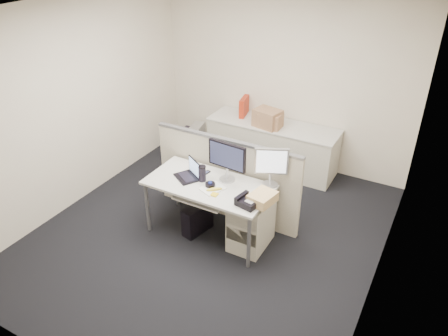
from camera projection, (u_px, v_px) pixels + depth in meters
The scene contains 29 objects.
floor at pixel (210, 233), 5.54m from camera, with size 4.00×4.50×0.01m, color black.
ceiling at pixel (205, 10), 4.19m from camera, with size 4.00×4.50×0.01m, color white.
wall_back at pixel (284, 79), 6.57m from camera, with size 4.00×0.02×2.70m, color beige.
wall_front at pixel (49, 255), 3.16m from camera, with size 4.00×0.02×2.70m, color beige.
wall_left at pixel (76, 104), 5.70m from camera, with size 0.02×4.50×2.70m, color beige.
wall_right at pixel (394, 182), 4.03m from camera, with size 0.02×4.50×2.70m, color beige.
desk at pixel (209, 188), 5.21m from camera, with size 1.50×0.75×0.73m.
keyboard_tray at pixel (201, 199), 5.09m from camera, with size 0.62×0.32×0.02m, color beige.
drawer_pedestal at pixel (251, 222), 5.19m from camera, with size 0.40×0.55×0.65m, color beige.
cubicle_partition at pixel (227, 179), 5.60m from camera, with size 2.00×0.06×1.10m, color tan.
back_counter at pixel (272, 146), 6.82m from camera, with size 2.00×0.60×0.72m, color beige.
monitor_main at pixel (227, 162), 5.13m from camera, with size 0.49×0.19×0.49m, color black.
monitor_small at pixel (271, 167), 5.03m from camera, with size 0.39×0.20×0.48m, color #B7B7BC.
laptop at pixel (186, 170), 5.23m from camera, with size 0.30×0.22×0.22m, color black.
trackball at pixel (210, 185), 5.10m from camera, with size 0.12×0.12×0.05m, color black.
desk_phone at pixel (247, 202), 4.77m from camera, with size 0.23×0.19×0.07m, color black.
paper_stack at pixel (213, 189), 5.07m from camera, with size 0.21×0.27×0.01m, color silver.
sticky_pad at pixel (214, 195), 4.96m from camera, with size 0.08×0.08×0.01m, color gold.
travel_mug at pixel (202, 174), 5.19m from camera, with size 0.09×0.09×0.19m, color black.
banana at pixel (214, 189), 5.03m from camera, with size 0.19×0.05×0.04m, color #E9BD49.
cellphone at pixel (206, 172), 5.39m from camera, with size 0.05×0.10×0.01m, color black.
manila_folders at pixel (263, 198), 4.81m from camera, with size 0.24×0.30×0.11m, color #E0C076.
keyboard at pixel (206, 197), 5.09m from camera, with size 0.43×0.15×0.02m, color black.
pc_tower_desk at pixel (197, 219), 5.47m from camera, with size 0.16×0.41×0.38m, color black.
pc_tower_spare_dark at pixel (186, 142), 7.32m from camera, with size 0.17×0.43×0.40m, color black.
pc_tower_spare_silver at pixel (196, 137), 7.45m from camera, with size 0.18×0.45×0.42m, color #B7B7BC.
cardboard_box_left at pixel (267, 119), 6.50m from camera, with size 0.38×0.29×0.29m, color #AA714D.
cardboard_box_right at pixel (270, 121), 6.49m from camera, with size 0.33×0.26×0.24m, color #AA714D.
red_binder at pixel (244, 107), 6.87m from camera, with size 0.08×0.33×0.31m, color #AA2912.
Camera 1 is at (2.28, -3.76, 3.47)m, focal length 35.00 mm.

